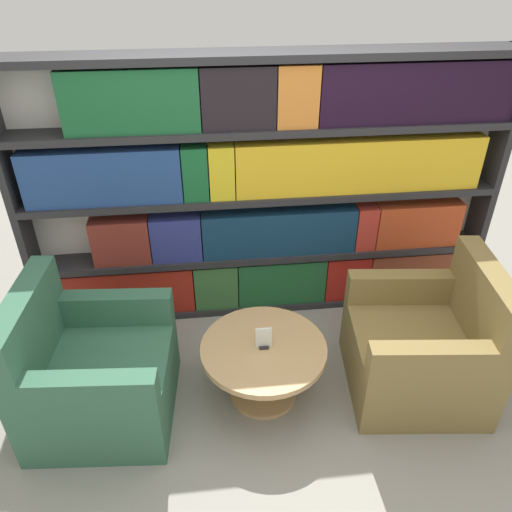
% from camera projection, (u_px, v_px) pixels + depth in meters
% --- Properties ---
extents(ground_plane, '(14.00, 14.00, 0.00)m').
position_uv_depth(ground_plane, '(288.00, 430.00, 3.08)').
color(ground_plane, gray).
extents(bookshelf, '(3.48, 0.30, 1.97)m').
position_uv_depth(bookshelf, '(268.00, 195.00, 3.65)').
color(bookshelf, silver).
rests_on(bookshelf, ground_plane).
extents(armchair_left, '(0.90, 0.89, 0.93)m').
position_uv_depth(armchair_left, '(94.00, 375.00, 3.04)').
color(armchair_left, '#336047').
rests_on(armchair_left, ground_plane).
extents(armchair_right, '(0.92, 0.91, 0.93)m').
position_uv_depth(armchair_right, '(423.00, 349.00, 3.23)').
color(armchair_right, olive).
rests_on(armchair_right, ground_plane).
extents(coffee_table, '(0.79, 0.79, 0.43)m').
position_uv_depth(coffee_table, '(263.00, 361.00, 3.16)').
color(coffee_table, tan).
rests_on(coffee_table, ground_plane).
extents(table_sign, '(0.10, 0.06, 0.15)m').
position_uv_depth(table_sign, '(264.00, 339.00, 3.06)').
color(table_sign, black).
rests_on(table_sign, coffee_table).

